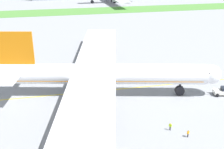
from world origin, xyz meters
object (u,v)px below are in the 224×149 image
(pushback_tug, at_px, (222,91))
(ground_crew_marshaller_front, at_px, (170,126))
(ground_crew_wingwalker_port, at_px, (188,133))
(service_truck_baggage_loader, at_px, (98,42))
(airliner_foreground, at_px, (99,74))

(pushback_tug, distance_m, ground_crew_marshaller_front, 23.14)
(ground_crew_wingwalker_port, relative_size, service_truck_baggage_loader, 0.30)
(ground_crew_marshaller_front, bearing_deg, pushback_tug, 32.93)
(airliner_foreground, bearing_deg, service_truck_baggage_loader, 80.70)
(pushback_tug, height_order, ground_crew_wingwalker_port, pushback_tug)
(airliner_foreground, height_order, ground_crew_wingwalker_port, airliner_foreground)
(airliner_foreground, bearing_deg, ground_crew_wingwalker_port, -58.73)
(service_truck_baggage_loader, bearing_deg, pushback_tug, -64.53)
(airliner_foreground, distance_m, ground_crew_wingwalker_port, 26.91)
(pushback_tug, distance_m, ground_crew_wingwalker_port, 23.07)
(ground_crew_marshaller_front, distance_m, service_truck_baggage_loader, 62.50)
(pushback_tug, bearing_deg, ground_crew_marshaller_front, -147.07)
(pushback_tug, xyz_separation_m, ground_crew_wingwalker_port, (-16.95, -15.64, -0.07))
(pushback_tug, bearing_deg, service_truck_baggage_loader, 115.47)
(ground_crew_marshaller_front, xyz_separation_m, service_truck_baggage_loader, (-4.28, 62.35, 0.62))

